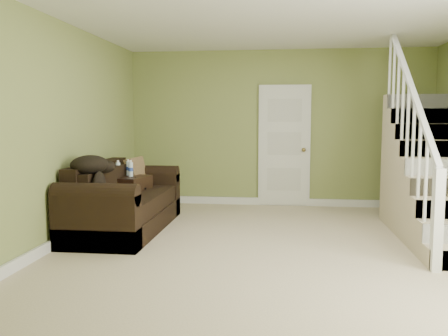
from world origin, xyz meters
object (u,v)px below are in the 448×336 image
(sofa, at_px, (122,204))
(cat, at_px, (138,184))
(side_table, at_px, (126,199))
(banana, at_px, (130,194))

(sofa, bearing_deg, cat, 73.25)
(sofa, relative_size, side_table, 2.51)
(side_table, height_order, cat, side_table)
(side_table, bearing_deg, banana, -66.56)
(side_table, xyz_separation_m, cat, (0.18, -0.05, 0.22))
(sofa, bearing_deg, banana, -44.51)
(cat, bearing_deg, sofa, -98.85)
(sofa, xyz_separation_m, banana, (0.17, -0.17, 0.17))
(sofa, bearing_deg, side_table, 100.72)
(cat, xyz_separation_m, banana, (0.06, -0.52, -0.05))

